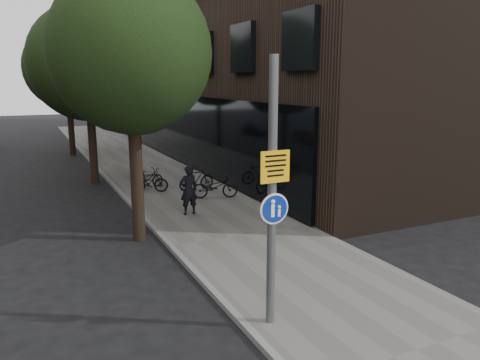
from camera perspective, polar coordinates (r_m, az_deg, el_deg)
ground at (r=11.10m, az=7.10°, el=-12.35°), size 120.00×120.00×0.00m
sidewalk at (r=19.88m, az=-7.83°, el=-1.14°), size 4.50×60.00×0.12m
curb_edge at (r=19.35m, az=-14.19°, el=-1.75°), size 0.15×60.00×0.13m
building_right_dark_brick at (r=33.83m, az=-0.67°, el=19.62°), size 12.00×40.00×18.00m
street_tree_near at (r=13.47m, az=-12.96°, el=14.07°), size 4.40×4.40×7.50m
street_tree_mid at (r=21.84m, az=-17.96°, el=12.95°), size 5.00×5.00×7.80m
street_tree_far at (r=30.78m, az=-20.25°, el=12.39°), size 5.00×5.00×7.80m
signpost at (r=8.32m, az=3.92°, el=-1.77°), size 0.56×0.16×4.88m
pedestrian at (r=15.76m, az=-6.29°, el=-1.22°), size 0.63×0.43×1.68m
parked_bike_facade_near at (r=17.95m, az=-3.06°, el=-0.78°), size 1.84×1.09×0.91m
parked_bike_facade_far at (r=19.27m, az=-5.33°, el=0.09°), size 1.57×0.58×0.92m
parked_bike_curb_near at (r=19.94m, az=-11.25°, el=0.16°), size 1.64×1.05×0.82m
parked_bike_curb_far at (r=19.19m, az=-10.95°, el=-0.19°), size 1.53×0.89×0.88m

